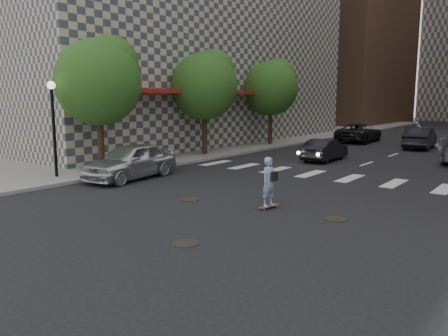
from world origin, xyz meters
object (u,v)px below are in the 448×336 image
object	(u,v)px
tree_a	(101,78)
tree_b	(206,83)
skateboarder	(269,182)
traffic_car_a	(325,150)
traffic_car_c	(359,133)
tree_c	(272,86)
silver_sedan	(131,161)
lamppost	(53,115)
traffic_car_e	(420,138)

from	to	relation	value
tree_a	tree_b	xyz separation A→B (m)	(0.00, 8.00, 0.00)
skateboarder	traffic_car_a	world-z (taller)	skateboarder
tree_b	traffic_car_c	size ratio (longest dim) A/B	1.17
tree_b	tree_c	bearing A→B (deg)	90.00
tree_c	silver_sedan	bearing A→B (deg)	-81.48
traffic_car_c	silver_sedan	bearing A→B (deg)	82.45
tree_a	traffic_car_a	xyz separation A→B (m)	(7.03, 10.55, -3.99)
lamppost	tree_b	bearing A→B (deg)	89.75
tree_b	traffic_car_a	size ratio (longest dim) A/B	1.66
traffic_car_e	tree_b	bearing A→B (deg)	47.98
tree_a	tree_c	distance (m)	16.00
traffic_car_a	traffic_car_e	world-z (taller)	traffic_car_e
tree_b	tree_a	bearing A→B (deg)	-90.00
skateboarder	silver_sedan	xyz separation A→B (m)	(-7.98, 0.86, -0.08)
tree_a	lamppost	bearing A→B (deg)	-90.99
tree_c	silver_sedan	world-z (taller)	tree_c
tree_b	traffic_car_a	distance (m)	8.48
silver_sedan	traffic_car_a	bearing A→B (deg)	61.03
tree_a	traffic_car_a	bearing A→B (deg)	56.31
skateboarder	traffic_car_c	distance (m)	24.84
tree_a	traffic_car_e	xyz separation A→B (m)	(9.84, 20.86, -3.85)
traffic_car_a	traffic_car_c	world-z (taller)	traffic_car_c
tree_b	traffic_car_c	world-z (taller)	tree_b
traffic_car_c	tree_a	bearing A→B (deg)	76.34
tree_b	traffic_car_e	distance (m)	16.65
tree_a	traffic_car_c	world-z (taller)	tree_a
tree_b	tree_c	xyz separation A→B (m)	(0.00, 8.00, 0.00)
lamppost	tree_b	distance (m)	10.77
skateboarder	traffic_car_e	world-z (taller)	skateboarder
silver_sedan	traffic_car_e	world-z (taller)	silver_sedan
silver_sedan	traffic_car_a	xyz separation A→B (m)	(4.58, 10.94, -0.18)
lamppost	traffic_car_a	size ratio (longest dim) A/B	1.07
traffic_car_a	tree_a	bearing A→B (deg)	54.88
tree_a	traffic_car_c	xyz separation A→B (m)	(4.47, 22.86, -3.86)
tree_b	silver_sedan	world-z (taller)	tree_b
tree_a	silver_sedan	distance (m)	4.55
tree_c	traffic_car_a	size ratio (longest dim) A/B	1.66
tree_a	traffic_car_e	bearing A→B (deg)	64.74
tree_b	skateboarder	size ratio (longest dim) A/B	3.78
skateboarder	traffic_car_c	bearing A→B (deg)	114.57
tree_c	skateboarder	distance (m)	20.50
tree_b	traffic_car_e	bearing A→B (deg)	52.58
traffic_car_e	tree_a	bearing A→B (deg)	60.14
silver_sedan	traffic_car_a	distance (m)	11.86
lamppost	traffic_car_e	world-z (taller)	lamppost
silver_sedan	traffic_car_c	size ratio (longest dim) A/B	0.86
lamppost	skateboarder	size ratio (longest dim) A/B	2.45
traffic_car_e	skateboarder	bearing A→B (deg)	86.94
tree_a	silver_sedan	world-z (taller)	tree_a
tree_c	skateboarder	world-z (taller)	tree_c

